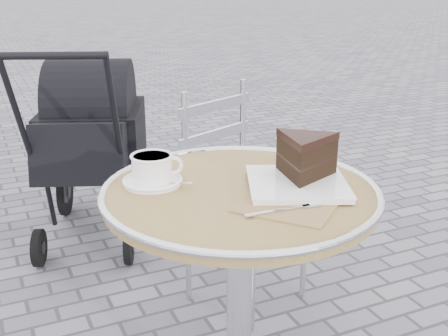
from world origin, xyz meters
name	(u,v)px	position (x,y,z in m)	size (l,w,h in m)	color
cafe_table	(240,247)	(0.00, 0.00, 0.57)	(0.72, 0.72, 0.74)	silver
cappuccino_set	(153,171)	(-0.19, 0.13, 0.77)	(0.16, 0.15, 0.08)	white
cake_plate_set	(303,162)	(0.16, -0.04, 0.79)	(0.39, 0.40, 0.13)	#906D4F
bistro_chair	(229,171)	(0.27, 0.65, 0.53)	(0.50, 0.50, 0.85)	silver
baby_stroller	(91,148)	(-0.10, 1.44, 0.44)	(0.74, 1.03, 0.99)	black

